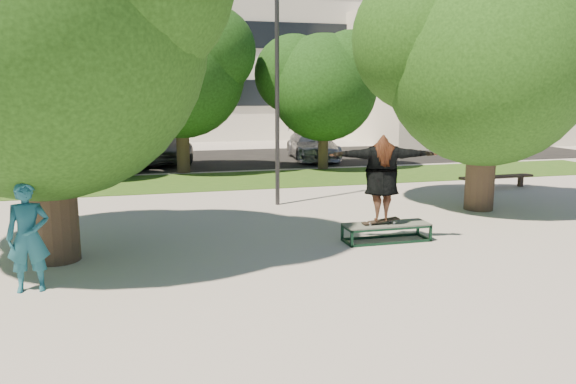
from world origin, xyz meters
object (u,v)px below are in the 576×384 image
object	(u,v)px
grind_box	(386,232)
lamppost	(277,89)
tree_left	(34,13)
bystander	(28,237)
car_silver_a	(113,151)
tree_right	(483,51)
car_silver_b	(312,144)
bench	(496,178)
car_grey	(154,145)
car_dark	(108,149)

from	to	relation	value
grind_box	lamppost	bearing A→B (deg)	106.40
tree_left	lamppost	world-z (taller)	tree_left
bystander	car_silver_a	world-z (taller)	bystander
tree_right	grind_box	distance (m)	5.86
bystander	car_silver_b	world-z (taller)	bystander
car_silver_b	bench	bearing A→B (deg)	-62.43
bystander	grind_box	bearing A→B (deg)	9.09
bystander	car_silver_a	bearing A→B (deg)	85.13
bystander	car_grey	distance (m)	16.40
tree_left	tree_right	world-z (taller)	tree_left
grind_box	car_silver_a	distance (m)	14.13
car_grey	bystander	bearing A→B (deg)	-108.10
tree_right	bystander	size ratio (longest dim) A/B	3.74
car_dark	car_grey	xyz separation A→B (m)	(1.86, 1.12, 0.02)
bystander	bench	size ratio (longest dim) A/B	0.65
bench	car_dark	xyz separation A→B (m)	(-12.35, 8.72, 0.39)
grind_box	car_grey	distance (m)	15.55
lamppost	bench	xyz separation A→B (m)	(7.49, 0.78, -2.81)
grind_box	car_dark	size ratio (longest dim) A/B	0.40
car_dark	car_grey	size ratio (longest dim) A/B	0.82
car_silver_a	car_dark	bearing A→B (deg)	98.54
car_dark	grind_box	bearing A→B (deg)	-77.97
tree_right	car_dark	bearing A→B (deg)	130.59
grind_box	bystander	xyz separation A→B (m)	(-6.64, -1.29, 0.68)
bench	car_grey	xyz separation A→B (m)	(-10.49, 9.84, 0.42)
grind_box	car_silver_b	world-z (taller)	car_silver_b
car_dark	car_silver_b	xyz separation A→B (m)	(8.94, 0.28, -0.04)
lamppost	car_silver_a	bearing A→B (deg)	118.60
lamppost	bystander	world-z (taller)	lamppost
tree_right	lamppost	size ratio (longest dim) A/B	1.07
lamppost	car_dark	bearing A→B (deg)	117.10
tree_right	car_silver_a	size ratio (longest dim) A/B	1.48
tree_right	bench	distance (m)	5.29
tree_right	car_silver_a	distance (m)	14.52
tree_right	lamppost	bearing A→B (deg)	158.72
lamppost	bystander	size ratio (longest dim) A/B	3.51
tree_left	car_silver_b	bearing A→B (deg)	55.58
lamppost	grind_box	distance (m)	5.39
car_dark	tree_left	bearing A→B (deg)	-103.75
lamppost	grind_box	size ratio (longest dim) A/B	3.39
car_dark	car_grey	bearing A→B (deg)	19.26
grind_box	car_dark	xyz separation A→B (m)	(-6.13, 13.82, 0.54)
car_silver_a	car_dark	size ratio (longest dim) A/B	0.99
grind_box	bench	distance (m)	8.04
car_silver_a	car_dark	xyz separation A→B (m)	(-0.23, 1.00, -0.02)
lamppost	bench	distance (m)	8.04
tree_right	car_silver_a	bearing A→B (deg)	132.52
lamppost	car_grey	xyz separation A→B (m)	(-3.00, 10.62, -2.40)
bench	car_silver_b	xyz separation A→B (m)	(-3.41, 8.99, 0.35)
tree_left	grind_box	bearing A→B (deg)	-3.61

